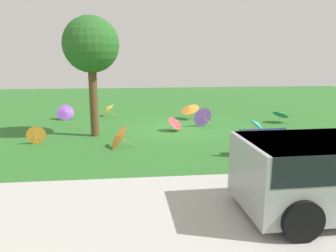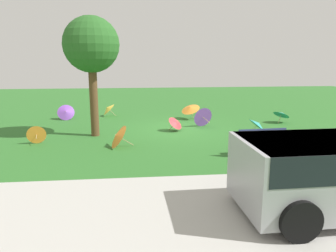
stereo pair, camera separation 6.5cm
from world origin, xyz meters
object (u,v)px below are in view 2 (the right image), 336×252
object	(u,v)px
parasol_yellow_1	(108,108)
parasol_orange_2	(190,108)
park_bench	(260,141)
shade_tree	(91,46)
parasol_teal_0	(258,124)
parasol_orange_0	(117,136)
parasol_purple_0	(202,117)
parasol_teal_2	(282,114)
parasol_purple_1	(66,112)
parasol_orange_1	(36,134)
parasol_red_0	(176,123)

from	to	relation	value
parasol_yellow_1	parasol_orange_2	world-z (taller)	parasol_orange_2
park_bench	parasol_orange_2	size ratio (longest dim) A/B	1.25
shade_tree	parasol_teal_0	xyz separation A→B (m)	(-6.63, 0.43, -3.11)
parasol_teal_0	parasol_orange_2	xyz separation A→B (m)	(2.21, -3.50, 0.15)
parasol_orange_0	shade_tree	bearing A→B (deg)	-62.70
parasol_teal_0	parasol_yellow_1	world-z (taller)	parasol_yellow_1
parasol_purple_0	parasol_orange_0	bearing A→B (deg)	41.06
parasol_teal_0	parasol_teal_2	xyz separation A→B (m)	(-2.03, -2.18, 0.01)
park_bench	parasol_orange_0	world-z (taller)	park_bench
park_bench	shade_tree	size ratio (longest dim) A/B	0.35
parasol_yellow_1	parasol_orange_2	xyz separation A→B (m)	(-4.24, 1.28, 0.14)
parasol_orange_0	parasol_orange_2	distance (m)	6.04
parasol_orange_0	parasol_yellow_1	bearing A→B (deg)	-82.79
park_bench	parasol_purple_1	bearing A→B (deg)	-42.68
parasol_purple_0	parasol_teal_2	size ratio (longest dim) A/B	0.92
parasol_orange_1	parasol_orange_2	world-z (taller)	parasol_orange_2
parasol_teal_2	parasol_red_0	world-z (taller)	parasol_teal_2
parasol_teal_2	parasol_purple_1	xyz separation A→B (m)	(10.54, -1.88, -0.04)
parasol_teal_2	parasol_red_0	distance (m)	5.47
parasol_teal_2	parasol_orange_2	bearing A→B (deg)	-17.32
parasol_orange_1	parasol_teal_2	bearing A→B (deg)	-165.49
parasol_orange_2	parasol_orange_0	bearing A→B (deg)	55.20
parasol_teal_2	parasol_red_0	bearing A→B (deg)	13.63
park_bench	parasol_purple_0	size ratio (longest dim) A/B	1.69
parasol_yellow_1	parasol_purple_0	bearing A→B (deg)	146.14
parasol_purple_1	parasol_yellow_1	bearing A→B (deg)	-160.68
parasol_orange_0	parasol_orange_1	bearing A→B (deg)	-16.40
shade_tree	parasol_orange_2	bearing A→B (deg)	-145.18
parasol_red_0	shade_tree	bearing A→B (deg)	7.87
parasol_purple_1	parasol_teal_0	bearing A→B (deg)	154.47
shade_tree	parasol_teal_0	distance (m)	7.34
parasol_orange_1	parasol_purple_1	distance (m)	4.64
parasol_teal_0	shade_tree	bearing A→B (deg)	-3.70
parasol_teal_0	parasol_purple_0	bearing A→B (deg)	-42.12
parasol_purple_0	parasol_red_0	distance (m)	1.59
parasol_orange_1	parasol_orange_2	distance (m)	7.62
parasol_purple_0	parasol_yellow_1	bearing A→B (deg)	-33.86
parasol_teal_0	parasol_yellow_1	size ratio (longest dim) A/B	0.95
parasol_red_0	parasol_yellow_1	bearing A→B (deg)	-50.85
parasol_orange_2	park_bench	bearing A→B (deg)	100.65
parasol_teal_2	parasol_purple_1	size ratio (longest dim) A/B	1.14
parasol_teal_0	parasol_yellow_1	xyz separation A→B (m)	(6.45, -4.78, 0.01)
parasol_purple_1	shade_tree	bearing A→B (deg)	117.27
park_bench	parasol_yellow_1	xyz separation A→B (m)	(5.43, -7.63, -0.03)
parasol_yellow_1	parasol_orange_0	bearing A→B (deg)	97.21
parasol_teal_0	parasol_orange_2	size ratio (longest dim) A/B	0.62
parasol_purple_0	parasol_orange_2	distance (m)	1.76
parasol_orange_0	parasol_orange_2	world-z (taller)	parasol_orange_2
parasol_purple_0	parasol_orange_0	xyz separation A→B (m)	(3.70, 3.23, -0.04)
parasol_orange_1	parasol_teal_0	bearing A→B (deg)	-176.15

